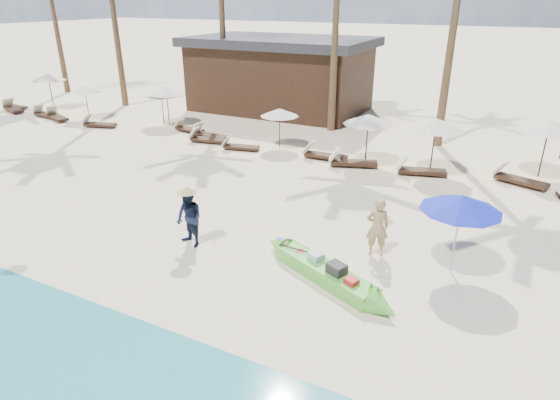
% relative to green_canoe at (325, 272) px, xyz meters
% --- Properties ---
extents(ground, '(240.00, 240.00, 0.00)m').
position_rel_green_canoe_xyz_m(ground, '(-1.68, -0.82, -0.21)').
color(ground, beige).
rests_on(ground, ground).
extents(green_canoe, '(4.61, 2.30, 0.63)m').
position_rel_green_canoe_xyz_m(green_canoe, '(0.00, 0.00, 0.00)').
color(green_canoe, green).
rests_on(green_canoe, ground).
extents(tourist, '(0.71, 0.61, 1.66)m').
position_rel_green_canoe_xyz_m(tourist, '(0.77, 1.79, 0.62)').
color(tourist, tan).
rests_on(tourist, ground).
extents(vendor_green, '(0.97, 0.85, 1.67)m').
position_rel_green_canoe_xyz_m(vendor_green, '(-4.04, -0.06, 0.63)').
color(vendor_green, '#141C37').
rests_on(vendor_green, ground).
extents(blue_umbrella, '(1.97, 1.97, 2.12)m').
position_rel_green_canoe_xyz_m(blue_umbrella, '(2.74, 1.82, 1.71)').
color(blue_umbrella, '#99999E').
rests_on(blue_umbrella, ground).
extents(resort_parasol_0, '(2.09, 2.09, 2.15)m').
position_rel_green_canoe_xyz_m(resort_parasol_0, '(-22.56, 10.42, 1.73)').
color(resort_parasol_0, '#382416').
rests_on(resort_parasol_0, ground).
extents(lounger_0_left, '(1.64, 0.55, 0.55)m').
position_rel_green_canoe_xyz_m(lounger_0_left, '(-24.69, 9.32, -0.03)').
color(lounger_0_left, '#382416').
rests_on(lounger_0_left, ground).
extents(lounger_0_right, '(2.04, 1.15, 0.66)m').
position_rel_green_canoe_xyz_m(lounger_0_right, '(-24.02, 8.63, 0.01)').
color(lounger_0_right, '#382416').
rests_on(lounger_0_right, ground).
extents(resort_parasol_1, '(1.82, 1.82, 1.87)m').
position_rel_green_canoe_xyz_m(resort_parasol_1, '(-18.49, 9.52, 1.48)').
color(resort_parasol_1, '#382416').
rests_on(resort_parasol_1, ground).
extents(lounger_1_left, '(1.88, 0.71, 0.63)m').
position_rel_green_canoe_xyz_m(lounger_1_left, '(-20.99, 8.58, -0.00)').
color(lounger_1_left, '#382416').
rests_on(lounger_1_left, ground).
extents(lounger_1_right, '(1.99, 1.17, 0.65)m').
position_rel_green_canoe_xyz_m(lounger_1_right, '(-19.89, 8.44, 0.01)').
color(lounger_1_right, '#382416').
rests_on(lounger_1_right, ground).
extents(resort_parasol_2, '(1.84, 1.84, 1.90)m').
position_rel_green_canoe_xyz_m(resort_parasol_2, '(-13.80, 10.50, 1.50)').
color(resort_parasol_2, '#382416').
rests_on(resort_parasol_2, ground).
extents(lounger_2_left, '(1.89, 1.07, 0.61)m').
position_rel_green_canoe_xyz_m(lounger_2_left, '(-16.50, 8.32, -0.01)').
color(lounger_2_left, '#382416').
rests_on(lounger_2_left, ground).
extents(resort_parasol_3, '(1.99, 1.99, 2.05)m').
position_rel_green_canoe_xyz_m(resort_parasol_3, '(-13.47, 10.55, 1.64)').
color(resort_parasol_3, '#382416').
rests_on(resort_parasol_3, ground).
extents(lounger_3_left, '(1.72, 0.66, 0.57)m').
position_rel_green_canoe_xyz_m(lounger_3_left, '(-11.57, 9.74, -0.02)').
color(lounger_3_left, '#382416').
rests_on(lounger_3_left, ground).
extents(lounger_3_right, '(1.98, 0.75, 0.66)m').
position_rel_green_canoe_xyz_m(lounger_3_right, '(-9.89, 9.16, 0.01)').
color(lounger_3_right, '#382416').
rests_on(lounger_3_right, ground).
extents(resort_parasol_4, '(1.77, 1.77, 1.82)m').
position_rel_green_canoe_xyz_m(resort_parasol_4, '(-6.09, 9.50, 1.43)').
color(resort_parasol_4, '#382416').
rests_on(resort_parasol_4, ground).
extents(lounger_4_left, '(1.89, 0.85, 0.62)m').
position_rel_green_canoe_xyz_m(lounger_4_left, '(-9.61, 8.56, -0.00)').
color(lounger_4_left, '#382416').
rests_on(lounger_4_left, ground).
extents(lounger_4_right, '(1.78, 0.87, 0.58)m').
position_rel_green_canoe_xyz_m(lounger_4_right, '(-7.57, 8.28, -0.02)').
color(lounger_4_right, '#382416').
rests_on(lounger_4_right, ground).
extents(resort_parasol_5, '(2.06, 2.06, 2.12)m').
position_rel_green_canoe_xyz_m(resort_parasol_5, '(-1.77, 8.99, 1.70)').
color(resort_parasol_5, '#382416').
rests_on(resort_parasol_5, ground).
extents(lounger_5_left, '(1.96, 0.71, 0.66)m').
position_rel_green_canoe_xyz_m(lounger_5_left, '(-3.61, 8.78, 0.01)').
color(lounger_5_left, '#382416').
rests_on(lounger_5_left, ground).
extents(resort_parasol_6, '(2.16, 2.16, 2.22)m').
position_rel_green_canoe_xyz_m(resort_parasol_6, '(0.88, 9.09, 1.79)').
color(resort_parasol_6, '#382416').
rests_on(resort_parasol_6, ground).
extents(lounger_6_left, '(2.08, 1.23, 0.68)m').
position_rel_green_canoe_xyz_m(lounger_6_left, '(-2.22, 8.39, 0.02)').
color(lounger_6_left, '#382416').
rests_on(lounger_6_left, ground).
extents(lounger_6_right, '(2.02, 1.08, 0.66)m').
position_rel_green_canoe_xyz_m(lounger_6_right, '(0.50, 8.66, 0.01)').
color(lounger_6_right, '#382416').
rests_on(lounger_6_right, ground).
extents(resort_parasol_7, '(2.21, 2.21, 2.28)m').
position_rel_green_canoe_xyz_m(resort_parasol_7, '(4.75, 10.57, 1.84)').
color(resort_parasol_7, '#382416').
rests_on(resort_parasol_7, ground).
extents(lounger_7_left, '(2.04, 1.20, 0.66)m').
position_rel_green_canoe_xyz_m(lounger_7_left, '(4.04, 9.34, 0.01)').
color(lounger_7_left, '#382416').
rests_on(lounger_7_left, ground).
extents(pavilion_west, '(10.80, 6.60, 4.30)m').
position_rel_green_canoe_xyz_m(pavilion_west, '(-9.68, 16.68, 1.98)').
color(pavilion_west, '#382416').
rests_on(pavilion_west, ground).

